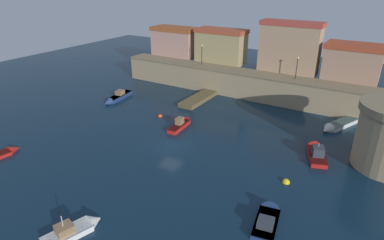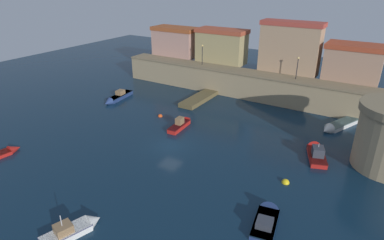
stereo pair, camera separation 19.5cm
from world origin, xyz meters
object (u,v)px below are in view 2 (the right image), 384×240
object	(u,v)px
quay_lamp_1	(298,65)
moored_boat_5	(117,97)
mooring_buoy_1	(160,116)
quay_lamp_0	(202,52)
moored_boat_1	(316,152)
mooring_buoy_0	(285,183)
moored_boat_7	(337,126)
moored_boat_3	(267,216)
moored_boat_0	(75,229)
moored_boat_2	(182,124)

from	to	relation	value
quay_lamp_1	moored_boat_5	world-z (taller)	quay_lamp_1
mooring_buoy_1	quay_lamp_0	bearing A→B (deg)	95.88
moored_boat_1	mooring_buoy_0	bearing A→B (deg)	150.64
moored_boat_7	quay_lamp_0	bearing A→B (deg)	-79.14
quay_lamp_0	moored_boat_1	xyz separation A→B (m)	(23.63, -14.44, -6.27)
mooring_buoy_0	moored_boat_3	bearing A→B (deg)	-87.32
moored_boat_7	mooring_buoy_1	bearing A→B (deg)	-44.33
moored_boat_5	quay_lamp_1	bearing A→B (deg)	110.07
moored_boat_7	moored_boat_0	bearing A→B (deg)	-0.74
moored_boat_1	mooring_buoy_1	bearing A→B (deg)	71.18
moored_boat_3	moored_boat_1	bearing A→B (deg)	-13.91
quay_lamp_0	moored_boat_0	distance (m)	39.42
moored_boat_1	moored_boat_7	bearing A→B (deg)	-24.87
quay_lamp_0	moored_boat_7	distance (m)	25.82
moored_boat_0	mooring_buoy_1	size ratio (longest dim) A/B	7.51
quay_lamp_1	moored_boat_0	size ratio (longest dim) A/B	0.68
quay_lamp_0	moored_boat_2	distance (m)	18.33
moored_boat_0	mooring_buoy_1	bearing A→B (deg)	37.10
moored_boat_0	moored_boat_1	size ratio (longest dim) A/B	0.85
moored_boat_2	mooring_buoy_0	world-z (taller)	moored_boat_2
moored_boat_5	quay_lamp_0	bearing A→B (deg)	139.05
quay_lamp_1	moored_boat_5	distance (m)	29.35
moored_boat_3	moored_boat_7	distance (m)	22.56
moored_boat_1	moored_boat_7	xyz separation A→B (m)	(0.80, 9.06, -0.11)
moored_boat_1	moored_boat_0	bearing A→B (deg)	129.84
moored_boat_0	mooring_buoy_1	xyz separation A→B (m)	(-8.55, 22.77, -0.41)
mooring_buoy_0	mooring_buoy_1	world-z (taller)	mooring_buoy_0
moored_boat_5	moored_boat_7	xyz separation A→B (m)	(33.23, 7.62, -0.08)
moored_boat_2	moored_boat_5	size ratio (longest dim) A/B	0.79
mooring_buoy_0	moored_boat_7	bearing A→B (deg)	82.91
moored_boat_1	quay_lamp_1	bearing A→B (deg)	5.62
mooring_buoy_0	moored_boat_0	bearing A→B (deg)	-127.92
moored_boat_0	moored_boat_1	world-z (taller)	moored_boat_0
moored_boat_2	moored_boat_7	xyz separation A→B (m)	(18.26, 10.69, -0.09)
quay_lamp_1	moored_boat_1	bearing A→B (deg)	-64.58
quay_lamp_1	mooring_buoy_1	distance (m)	22.27
mooring_buoy_0	moored_boat_2	bearing A→B (deg)	160.69
quay_lamp_1	moored_boat_0	distance (m)	38.68
moored_boat_1	mooring_buoy_0	xyz separation A→B (m)	(-1.23, -7.32, -0.45)
moored_boat_0	moored_boat_2	bearing A→B (deg)	26.79
moored_boat_7	moored_boat_1	bearing A→B (deg)	18.23
quay_lamp_0	moored_boat_3	xyz separation A→B (m)	(22.69, -27.88, -6.41)
quay_lamp_1	moored_boat_7	distance (m)	11.29
moored_boat_1	mooring_buoy_0	world-z (taller)	moored_boat_1
moored_boat_3	moored_boat_7	world-z (taller)	moored_boat_7
moored_boat_0	moored_boat_7	xyz separation A→B (m)	(14.36, 32.20, -0.07)
moored_boat_0	moored_boat_1	xyz separation A→B (m)	(13.56, 23.14, 0.04)
moored_boat_1	moored_boat_2	bearing A→B (deg)	75.55
quay_lamp_0	moored_boat_5	xyz separation A→B (m)	(-8.79, -13.01, -6.29)
quay_lamp_1	moored_boat_0	bearing A→B (deg)	-100.10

